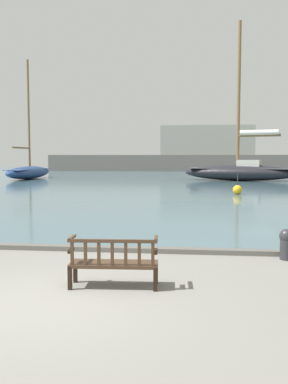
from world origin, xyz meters
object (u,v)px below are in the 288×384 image
sailboat_outer_port (29,171)px  sailboat_distant_harbor (241,170)px  mooring_bollard (287,243)px  channel_buoy (237,190)px  park_bench (114,262)px

sailboat_outer_port → sailboat_distant_harbor: bearing=-3.3°
mooring_bollard → channel_buoy: bearing=87.9°
sailboat_distant_harbor → channel_buoy: bearing=-97.1°
park_bench → sailboat_outer_port: sailboat_outer_port is taller
park_bench → sailboat_distant_harbor: bearing=79.9°
sailboat_outer_port → channel_buoy: (19.85, -16.74, -0.51)m
sailboat_outer_port → mooring_bollard: size_ratio=17.18×
park_bench → sailboat_distant_harbor: (6.14, 34.60, 0.68)m
park_bench → mooring_bollard: 4.39m
sailboat_outer_port → channel_buoy: size_ratio=9.75×
sailboat_distant_harbor → channel_buoy: (-1.93, -15.50, -0.78)m
sailboat_distant_harbor → sailboat_outer_port: bearing=176.7°
channel_buoy → sailboat_outer_port: bearing=139.9°
park_bench → mooring_bollard: (3.59, 2.52, -0.07)m
channel_buoy → mooring_bollard: bearing=-92.1°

